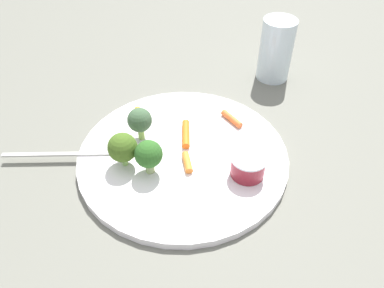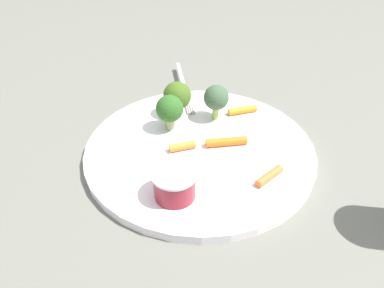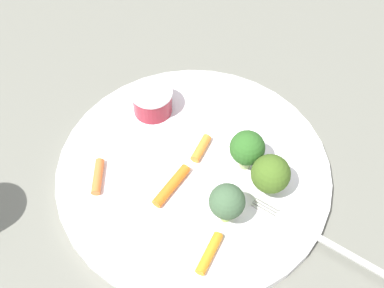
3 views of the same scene
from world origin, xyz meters
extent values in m
plane|color=#65655B|center=(0.00, 0.00, 0.00)|extent=(2.40, 2.40, 0.00)
cylinder|color=white|center=(0.00, 0.00, 0.01)|extent=(0.31, 0.31, 0.01)
cylinder|color=maroon|center=(-0.08, 0.06, 0.03)|extent=(0.05, 0.05, 0.03)
cylinder|color=silver|center=(-0.08, 0.06, 0.04)|extent=(0.05, 0.05, 0.00)
cylinder|color=#94C467|center=(0.08, 0.00, 0.02)|extent=(0.01, 0.01, 0.02)
sphere|color=#405F1E|center=(0.08, 0.00, 0.04)|extent=(0.04, 0.04, 0.04)
cylinder|color=#9AAF6F|center=(0.05, 0.02, 0.02)|extent=(0.01, 0.01, 0.02)
sphere|color=#2C5D21|center=(0.05, 0.02, 0.05)|extent=(0.04, 0.04, 0.04)
cylinder|color=#97BF58|center=(0.05, -0.05, 0.02)|extent=(0.01, 0.01, 0.02)
sphere|color=#3D593B|center=(0.05, -0.05, 0.05)|extent=(0.04, 0.04, 0.04)
cylinder|color=orange|center=(-0.01, -0.03, 0.02)|extent=(0.02, 0.06, 0.01)
cylinder|color=orange|center=(-0.09, -0.05, 0.02)|extent=(0.02, 0.04, 0.01)
cylinder|color=orange|center=(0.05, -0.09, 0.02)|extent=(0.01, 0.05, 0.01)
cylinder|color=orange|center=(0.00, 0.02, 0.02)|extent=(0.01, 0.04, 0.01)
cube|color=#BAB8B2|center=(0.18, -0.04, 0.01)|extent=(0.16, 0.04, 0.00)
cube|color=#BAB8B2|center=(0.09, -0.03, 0.01)|extent=(0.03, 0.01, 0.00)
cube|color=#BAB8B2|center=(0.09, -0.02, 0.01)|extent=(0.03, 0.01, 0.00)
cube|color=#BAB8B2|center=(0.09, -0.02, 0.01)|extent=(0.03, 0.01, 0.00)
cube|color=#BAB8B2|center=(0.09, -0.02, 0.01)|extent=(0.03, 0.01, 0.00)
camera|label=1|loc=(0.09, 0.39, 0.40)|focal=35.28mm
camera|label=2|loc=(-0.35, 0.15, 0.30)|focal=32.95mm
camera|label=3|loc=(0.10, -0.29, 0.47)|focal=45.55mm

